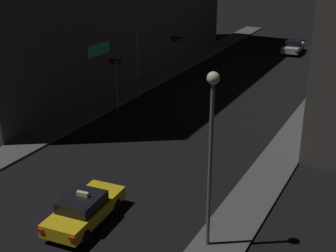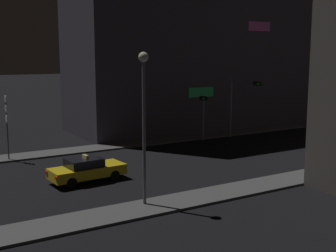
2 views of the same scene
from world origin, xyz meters
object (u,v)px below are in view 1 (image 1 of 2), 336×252
(taxi, at_px, (84,209))
(street_lamp_near_block, at_px, (211,135))
(far_car, at_px, (293,46))
(traffic_light_overhead, at_px, (153,53))
(traffic_light_left_kerb, at_px, (115,73))

(taxi, xyz_separation_m, street_lamp_near_block, (5.62, 0.90, 4.33))
(taxi, bearing_deg, street_lamp_near_block, 9.08)
(far_car, xyz_separation_m, street_lamp_near_block, (5.53, -36.96, 4.33))
(taxi, distance_m, street_lamp_near_block, 7.15)
(taxi, height_order, traffic_light_overhead, traffic_light_overhead)
(street_lamp_near_block, bearing_deg, far_car, 98.51)
(taxi, height_order, street_lamp_near_block, street_lamp_near_block)
(taxi, xyz_separation_m, far_car, (0.08, 37.85, -0.00))
(traffic_light_overhead, relative_size, street_lamp_near_block, 0.71)
(traffic_light_overhead, distance_m, traffic_light_left_kerb, 3.53)
(taxi, xyz_separation_m, traffic_light_left_kerb, (-7.00, 13.41, 2.08))
(traffic_light_overhead, bearing_deg, far_car, 75.28)
(taxi, bearing_deg, traffic_light_overhead, 108.59)
(far_car, bearing_deg, traffic_light_overhead, -104.72)
(far_car, bearing_deg, taxi, -90.13)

